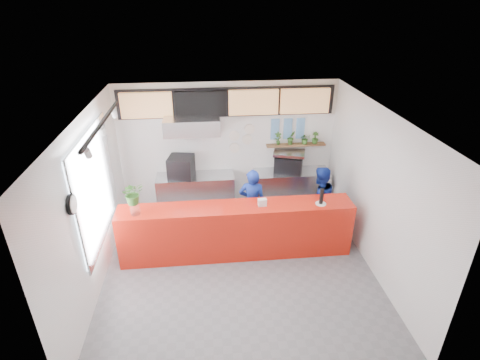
% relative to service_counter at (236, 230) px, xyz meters
% --- Properties ---
extents(floor, '(5.00, 5.00, 0.00)m').
position_rel_service_counter_xyz_m(floor, '(0.00, -0.40, -0.55)').
color(floor, slate).
rests_on(floor, ground).
extents(ceiling, '(5.00, 5.00, 0.00)m').
position_rel_service_counter_xyz_m(ceiling, '(0.00, -0.40, 2.45)').
color(ceiling, silver).
extents(wall_back, '(5.00, 0.00, 5.00)m').
position_rel_service_counter_xyz_m(wall_back, '(0.00, 2.10, 0.95)').
color(wall_back, white).
rests_on(wall_back, ground).
extents(wall_left, '(0.00, 5.00, 5.00)m').
position_rel_service_counter_xyz_m(wall_left, '(-2.50, -0.40, 0.95)').
color(wall_left, white).
rests_on(wall_left, ground).
extents(wall_right, '(0.00, 5.00, 5.00)m').
position_rel_service_counter_xyz_m(wall_right, '(2.50, -0.40, 0.95)').
color(wall_right, white).
rests_on(wall_right, ground).
extents(service_counter, '(4.50, 0.60, 1.10)m').
position_rel_service_counter_xyz_m(service_counter, '(0.00, 0.00, 0.00)').
color(service_counter, red).
rests_on(service_counter, ground).
extents(cream_band, '(5.00, 0.02, 0.80)m').
position_rel_service_counter_xyz_m(cream_band, '(0.00, 2.09, 2.05)').
color(cream_band, beige).
rests_on(cream_band, wall_back).
extents(prep_bench, '(1.80, 0.60, 0.90)m').
position_rel_service_counter_xyz_m(prep_bench, '(-0.80, 1.80, -0.10)').
color(prep_bench, '#B2B5BA').
rests_on(prep_bench, ground).
extents(panini_oven, '(0.64, 0.64, 0.49)m').
position_rel_service_counter_xyz_m(panini_oven, '(-1.10, 1.80, 0.59)').
color(panini_oven, black).
rests_on(panini_oven, prep_bench).
extents(extraction_hood, '(1.20, 0.70, 0.35)m').
position_rel_service_counter_xyz_m(extraction_hood, '(-0.80, 1.75, 1.60)').
color(extraction_hood, '#B2B5BA').
rests_on(extraction_hood, ceiling).
extents(hood_lip, '(1.20, 0.69, 0.31)m').
position_rel_service_counter_xyz_m(hood_lip, '(-0.80, 1.75, 1.40)').
color(hood_lip, '#B2B5BA').
rests_on(hood_lip, ceiling).
extents(right_bench, '(1.80, 0.60, 0.90)m').
position_rel_service_counter_xyz_m(right_bench, '(1.50, 1.80, -0.10)').
color(right_bench, '#B2B5BA').
rests_on(right_bench, ground).
extents(espresso_machine, '(0.74, 0.63, 0.40)m').
position_rel_service_counter_xyz_m(espresso_machine, '(1.40, 1.80, 0.55)').
color(espresso_machine, black).
rests_on(espresso_machine, right_bench).
extents(espresso_tray, '(0.82, 0.67, 0.07)m').
position_rel_service_counter_xyz_m(espresso_tray, '(1.40, 1.80, 0.83)').
color(espresso_tray, '#ABAFB3').
rests_on(espresso_tray, espresso_machine).
extents(herb_shelf, '(1.40, 0.18, 0.04)m').
position_rel_service_counter_xyz_m(herb_shelf, '(1.60, 2.00, 0.95)').
color(herb_shelf, brown).
rests_on(herb_shelf, wall_back).
extents(menu_board_far_left, '(1.10, 0.10, 0.55)m').
position_rel_service_counter_xyz_m(menu_board_far_left, '(-1.75, 1.98, 2.00)').
color(menu_board_far_left, tan).
rests_on(menu_board_far_left, wall_back).
extents(menu_board_mid_left, '(1.10, 0.10, 0.55)m').
position_rel_service_counter_xyz_m(menu_board_mid_left, '(-0.59, 1.98, 2.00)').
color(menu_board_mid_left, black).
rests_on(menu_board_mid_left, wall_back).
extents(menu_board_mid_right, '(1.10, 0.10, 0.55)m').
position_rel_service_counter_xyz_m(menu_board_mid_right, '(0.57, 1.98, 2.00)').
color(menu_board_mid_right, tan).
rests_on(menu_board_mid_right, wall_back).
extents(menu_board_far_right, '(1.10, 0.10, 0.55)m').
position_rel_service_counter_xyz_m(menu_board_far_right, '(1.73, 1.98, 2.00)').
color(menu_board_far_right, tan).
rests_on(menu_board_far_right, wall_back).
extents(soffit, '(4.80, 0.04, 0.65)m').
position_rel_service_counter_xyz_m(soffit, '(0.00, 2.06, 2.00)').
color(soffit, black).
rests_on(soffit, wall_back).
extents(window_pane, '(0.04, 2.20, 1.90)m').
position_rel_service_counter_xyz_m(window_pane, '(-2.47, -0.10, 1.15)').
color(window_pane, silver).
rests_on(window_pane, wall_left).
extents(window_frame, '(0.03, 2.30, 2.00)m').
position_rel_service_counter_xyz_m(window_frame, '(-2.45, -0.10, 1.15)').
color(window_frame, '#B2B5BA').
rests_on(window_frame, wall_left).
extents(wall_clock_rim, '(0.05, 0.30, 0.30)m').
position_rel_service_counter_xyz_m(wall_clock_rim, '(-2.46, -1.30, 1.50)').
color(wall_clock_rim, black).
rests_on(wall_clock_rim, wall_left).
extents(wall_clock_face, '(0.02, 0.26, 0.26)m').
position_rel_service_counter_xyz_m(wall_clock_face, '(-2.43, -1.30, 1.50)').
color(wall_clock_face, white).
rests_on(wall_clock_face, wall_left).
extents(track_rail, '(0.05, 2.40, 0.04)m').
position_rel_service_counter_xyz_m(track_rail, '(-2.10, -0.40, 2.39)').
color(track_rail, black).
rests_on(track_rail, ceiling).
extents(dec_plate_a, '(0.24, 0.03, 0.24)m').
position_rel_service_counter_xyz_m(dec_plate_a, '(0.15, 2.07, 1.20)').
color(dec_plate_a, silver).
rests_on(dec_plate_a, wall_back).
extents(dec_plate_b, '(0.24, 0.03, 0.24)m').
position_rel_service_counter_xyz_m(dec_plate_b, '(0.45, 2.07, 1.10)').
color(dec_plate_b, silver).
rests_on(dec_plate_b, wall_back).
extents(dec_plate_c, '(0.24, 0.03, 0.24)m').
position_rel_service_counter_xyz_m(dec_plate_c, '(0.15, 2.07, 0.90)').
color(dec_plate_c, silver).
rests_on(dec_plate_c, wall_back).
extents(dec_plate_d, '(0.24, 0.03, 0.24)m').
position_rel_service_counter_xyz_m(dec_plate_d, '(0.50, 2.07, 1.35)').
color(dec_plate_d, silver).
rests_on(dec_plate_d, wall_back).
extents(photo_frame_a, '(0.20, 0.02, 0.25)m').
position_rel_service_counter_xyz_m(photo_frame_a, '(1.10, 2.08, 1.45)').
color(photo_frame_a, '#598CBF').
rests_on(photo_frame_a, wall_back).
extents(photo_frame_b, '(0.20, 0.02, 0.25)m').
position_rel_service_counter_xyz_m(photo_frame_b, '(1.40, 2.08, 1.45)').
color(photo_frame_b, '#598CBF').
rests_on(photo_frame_b, wall_back).
extents(photo_frame_c, '(0.20, 0.02, 0.25)m').
position_rel_service_counter_xyz_m(photo_frame_c, '(1.70, 2.08, 1.45)').
color(photo_frame_c, '#598CBF').
rests_on(photo_frame_c, wall_back).
extents(photo_frame_d, '(0.20, 0.02, 0.25)m').
position_rel_service_counter_xyz_m(photo_frame_d, '(1.10, 2.08, 1.20)').
color(photo_frame_d, '#598CBF').
rests_on(photo_frame_d, wall_back).
extents(photo_frame_e, '(0.20, 0.02, 0.25)m').
position_rel_service_counter_xyz_m(photo_frame_e, '(1.40, 2.08, 1.20)').
color(photo_frame_e, '#598CBF').
rests_on(photo_frame_e, wall_back).
extents(photo_frame_f, '(0.20, 0.02, 0.25)m').
position_rel_service_counter_xyz_m(photo_frame_f, '(1.70, 2.08, 1.20)').
color(photo_frame_f, '#598CBF').
rests_on(photo_frame_f, wall_back).
extents(staff_center, '(0.63, 0.49, 1.54)m').
position_rel_service_counter_xyz_m(staff_center, '(0.39, 0.64, 0.22)').
color(staff_center, navy).
rests_on(staff_center, ground).
extents(staff_right, '(0.90, 0.80, 1.54)m').
position_rel_service_counter_xyz_m(staff_right, '(1.81, 0.60, 0.22)').
color(staff_right, navy).
rests_on(staff_right, ground).
extents(herb_a, '(0.17, 0.13, 0.31)m').
position_rel_service_counter_xyz_m(herb_a, '(1.17, 2.00, 1.13)').
color(herb_a, '#336222').
rests_on(herb_a, herb_shelf).
extents(herb_b, '(0.21, 0.18, 0.33)m').
position_rel_service_counter_xyz_m(herb_b, '(1.48, 2.00, 1.14)').
color(herb_b, '#336222').
rests_on(herb_b, herb_shelf).
extents(herb_c, '(0.23, 0.20, 0.26)m').
position_rel_service_counter_xyz_m(herb_c, '(1.81, 2.00, 1.10)').
color(herb_c, '#336222').
rests_on(herb_c, herb_shelf).
extents(herb_d, '(0.18, 0.17, 0.28)m').
position_rel_service_counter_xyz_m(herb_d, '(2.05, 2.00, 1.11)').
color(herb_d, '#336222').
rests_on(herb_d, herb_shelf).
extents(glass_vase, '(0.19, 0.19, 0.22)m').
position_rel_service_counter_xyz_m(glass_vase, '(-1.86, -0.09, 0.66)').
color(glass_vase, silver).
rests_on(glass_vase, service_counter).
extents(basil_vase, '(0.48, 0.45, 0.42)m').
position_rel_service_counter_xyz_m(basil_vase, '(-1.86, -0.09, 0.98)').
color(basil_vase, '#336222').
rests_on(basil_vase, glass_vase).
extents(napkin_holder, '(0.17, 0.11, 0.14)m').
position_rel_service_counter_xyz_m(napkin_holder, '(0.49, -0.03, 0.62)').
color(napkin_holder, silver).
rests_on(napkin_holder, service_counter).
extents(white_plate, '(0.23, 0.23, 0.02)m').
position_rel_service_counter_xyz_m(white_plate, '(1.61, -0.09, 0.56)').
color(white_plate, silver).
rests_on(white_plate, service_counter).
extents(pepper_mill, '(0.09, 0.09, 0.30)m').
position_rel_service_counter_xyz_m(pepper_mill, '(1.61, -0.09, 0.72)').
color(pepper_mill, black).
rests_on(pepper_mill, white_plate).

